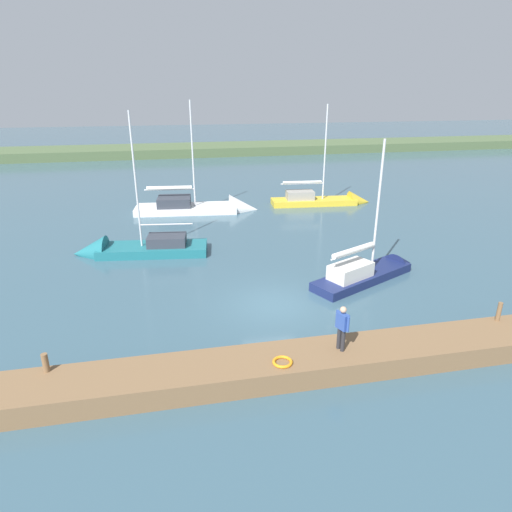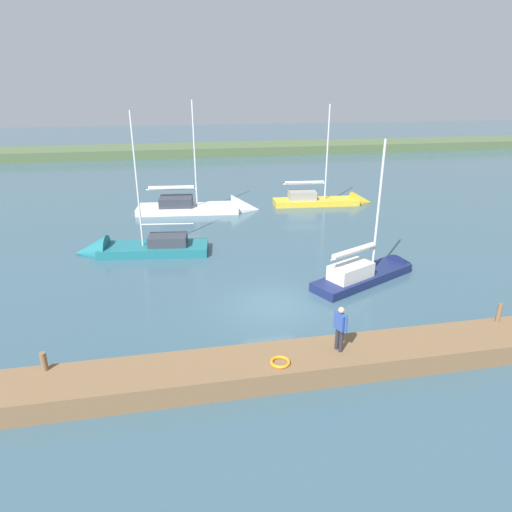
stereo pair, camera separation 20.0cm
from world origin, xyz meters
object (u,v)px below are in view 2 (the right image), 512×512
at_px(mooring_post_far, 44,361).
at_px(sailboat_outer_mooring, 372,275).
at_px(sailboat_inner_slip, 329,202).
at_px(sailboat_far_right, 209,209).
at_px(mooring_post_near, 499,313).
at_px(sailboat_far_left, 131,251).
at_px(person_on_dock, 340,326).
at_px(life_ring_buoy, 280,362).

height_order(mooring_post_far, sailboat_outer_mooring, sailboat_outer_mooring).
relative_size(sailboat_inner_slip, sailboat_far_right, 0.91).
bearing_deg(sailboat_outer_mooring, sailboat_far_right, 89.93).
bearing_deg(mooring_post_near, sailboat_outer_mooring, -71.42).
height_order(mooring_post_near, mooring_post_far, mooring_post_near).
height_order(mooring_post_far, sailboat_far_left, sailboat_far_left).
height_order(sailboat_outer_mooring, sailboat_far_left, sailboat_far_left).
distance_m(mooring_post_far, sailboat_outer_mooring, 15.31).
bearing_deg(sailboat_inner_slip, sailboat_outer_mooring, -96.84).
xyz_separation_m(sailboat_outer_mooring, sailboat_far_left, (12.24, -5.85, 0.01)).
relative_size(mooring_post_far, sailboat_far_right, 0.07).
bearing_deg(sailboat_far_left, sailboat_inner_slip, -143.06).
height_order(sailboat_outer_mooring, sailboat_far_right, sailboat_far_right).
relative_size(sailboat_inner_slip, person_on_dock, 5.37).
bearing_deg(sailboat_inner_slip, sailboat_far_left, -145.41).
xyz_separation_m(life_ring_buoy, person_on_dock, (-2.12, -0.38, 0.87)).
distance_m(sailboat_far_right, person_on_dock, 21.45).
height_order(life_ring_buoy, sailboat_inner_slip, sailboat_inner_slip).
distance_m(mooring_post_near, person_on_dock, 6.66).
distance_m(mooring_post_far, sailboat_far_left, 12.29).
relative_size(mooring_post_far, sailboat_far_left, 0.07).
bearing_deg(sailboat_outer_mooring, life_ring_buoy, -158.05).
relative_size(life_ring_buoy, sailboat_outer_mooring, 0.09).
xyz_separation_m(mooring_post_near, person_on_dock, (6.60, 0.67, 0.55)).
relative_size(sailboat_far_left, sailboat_far_right, 0.92).
xyz_separation_m(mooring_post_far, sailboat_far_right, (-6.97, -20.58, -0.92)).
relative_size(sailboat_far_left, sailboat_inner_slip, 1.02).
height_order(sailboat_far_left, person_on_dock, sailboat_far_left).
height_order(mooring_post_near, person_on_dock, person_on_dock).
xyz_separation_m(sailboat_inner_slip, person_on_dock, (7.45, 21.59, 1.49)).
distance_m(sailboat_far_left, sailboat_far_right, 9.95).
relative_size(mooring_post_near, person_on_dock, 0.47).
xyz_separation_m(mooring_post_near, sailboat_far_right, (9.08, -20.58, -0.98)).
bearing_deg(sailboat_far_right, person_on_dock, -77.71).
height_order(life_ring_buoy, sailboat_outer_mooring, sailboat_outer_mooring).
bearing_deg(sailboat_inner_slip, mooring_post_far, -124.34).
distance_m(mooring_post_far, life_ring_buoy, 7.41).
xyz_separation_m(mooring_post_near, sailboat_inner_slip, (-0.85, -20.91, -0.94)).
relative_size(mooring_post_near, sailboat_inner_slip, 0.09).
relative_size(mooring_post_near, mooring_post_far, 1.21).
distance_m(sailboat_far_left, sailboat_inner_slip, 17.55).
relative_size(sailboat_outer_mooring, sailboat_far_left, 0.86).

